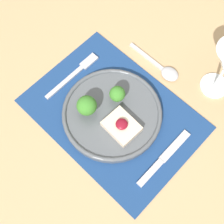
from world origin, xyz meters
The scene contains 7 objects.
ground_plane centered at (0.00, 0.00, 0.00)m, with size 8.00×8.00×0.00m, color gray.
dining_table centered at (0.00, 0.00, 0.66)m, with size 1.18×1.29×0.75m.
placemat centered at (0.00, 0.00, 0.75)m, with size 0.44×0.32×0.00m, color navy.
dinner_plate centered at (0.00, -0.01, 0.77)m, with size 0.26×0.26×0.08m.
fork centered at (-0.16, 0.01, 0.76)m, with size 0.02×0.19×0.01m.
knife centered at (0.18, -0.01, 0.76)m, with size 0.02×0.19×0.01m.
spoon centered at (0.01, 0.20, 0.76)m, with size 0.17×0.04×0.02m.
Camera 1 is at (0.22, -0.24, 1.52)m, focal length 50.00 mm.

